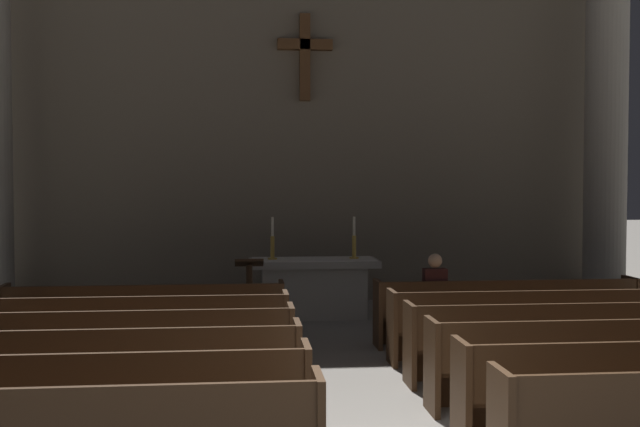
% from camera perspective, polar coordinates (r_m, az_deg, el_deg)
% --- Properties ---
extents(pew_left_row_2, '(3.78, 0.50, 0.95)m').
position_cam_1_polar(pew_left_row_2, '(6.97, -16.83, -13.17)').
color(pew_left_row_2, '#422B19').
rests_on(pew_left_row_2, ground).
extents(pew_left_row_3, '(3.78, 0.50, 0.95)m').
position_cam_1_polar(pew_left_row_3, '(7.96, -15.35, -11.19)').
color(pew_left_row_3, '#422B19').
rests_on(pew_left_row_3, ground).
extents(pew_left_row_4, '(3.78, 0.50, 0.95)m').
position_cam_1_polar(pew_left_row_4, '(8.97, -14.22, -9.64)').
color(pew_left_row_4, '#422B19').
rests_on(pew_left_row_4, ground).
extents(pew_left_row_5, '(3.78, 0.50, 0.95)m').
position_cam_1_polar(pew_left_row_5, '(9.99, -13.33, -8.41)').
color(pew_left_row_5, '#422B19').
rests_on(pew_left_row_5, ground).
extents(pew_left_row_6, '(3.78, 0.50, 0.95)m').
position_cam_1_polar(pew_left_row_6, '(11.01, -12.60, -7.40)').
color(pew_left_row_6, '#422B19').
rests_on(pew_left_row_6, ground).
extents(pew_right_row_3, '(3.78, 0.50, 0.95)m').
position_cam_1_polar(pew_right_row_3, '(8.71, 20.31, -10.09)').
color(pew_right_row_3, '#422B19').
rests_on(pew_right_row_3, ground).
extents(pew_right_row_4, '(3.78, 0.50, 0.95)m').
position_cam_1_polar(pew_right_row_4, '(9.64, 17.55, -8.85)').
color(pew_right_row_4, '#422B19').
rests_on(pew_right_row_4, ground).
extents(pew_right_row_5, '(3.78, 0.50, 0.95)m').
position_cam_1_polar(pew_right_row_5, '(10.59, 15.29, -7.82)').
color(pew_right_row_5, '#422B19').
rests_on(pew_right_row_5, ground).
extents(pew_right_row_6, '(3.78, 0.50, 0.95)m').
position_cam_1_polar(pew_right_row_6, '(11.56, 13.42, -6.95)').
color(pew_right_row_6, '#422B19').
rests_on(pew_right_row_6, ground).
extents(column_right_fourth, '(1.17, 1.17, 7.27)m').
position_cam_1_polar(column_right_fourth, '(15.70, 20.07, 6.65)').
color(column_right_fourth, '#9E998E').
rests_on(column_right_fourth, ground).
extents(altar, '(2.20, 0.90, 1.01)m').
position_cam_1_polar(altar, '(13.47, -0.48, -5.33)').
color(altar, '#A8A399').
rests_on(altar, ground).
extents(candlestick_left, '(0.16, 0.16, 0.72)m').
position_cam_1_polar(candlestick_left, '(13.34, -3.47, -2.34)').
color(candlestick_left, '#B79338').
rests_on(candlestick_left, altar).
extents(candlestick_right, '(0.16, 0.16, 0.72)m').
position_cam_1_polar(candlestick_right, '(13.47, 2.49, -2.30)').
color(candlestick_right, '#B79338').
rests_on(candlestick_right, altar).
extents(apse_with_cross, '(12.40, 0.45, 8.56)m').
position_cam_1_polar(apse_with_cross, '(15.49, -1.18, 9.57)').
color(apse_with_cross, '#706656').
rests_on(apse_with_cross, ground).
extents(lectern, '(0.44, 0.36, 1.15)m').
position_cam_1_polar(lectern, '(12.22, -5.16, -6.05)').
color(lectern, '#422B19').
rests_on(lectern, ground).
extents(lone_worshipper, '(0.32, 0.43, 1.32)m').
position_cam_1_polar(lone_worshipper, '(11.26, 8.24, -6.04)').
color(lone_worshipper, '#26262B').
rests_on(lone_worshipper, ground).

